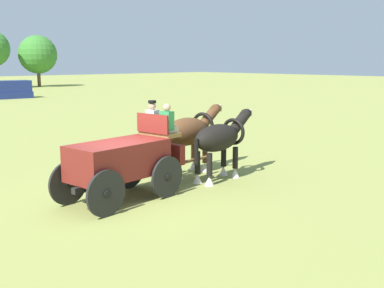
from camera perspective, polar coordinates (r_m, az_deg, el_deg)
ground_plane at (r=13.26m, az=-8.75°, el=-6.82°), size 220.00×220.00×0.00m
show_wagon at (r=13.09m, az=-8.28°, el=-1.85°), size 5.72×2.03×2.66m
draft_horse_near at (r=15.97m, az=-0.36°, el=1.34°), size 3.01×1.17×2.28m
draft_horse_off at (r=15.19m, az=3.39°, el=0.59°), size 3.03×1.10×2.20m
parked_vehicle_f at (r=52.35m, az=-21.13°, el=6.14°), size 4.29×2.39×1.83m
tree_h at (r=75.12m, az=-18.17°, el=10.25°), size 5.67×5.67×7.61m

